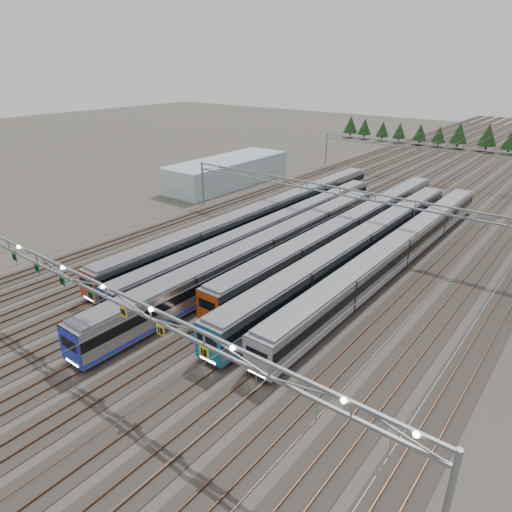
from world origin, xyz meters
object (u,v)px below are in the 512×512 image
Objects in this scene: gantry_mid at (339,197)px; train_a at (265,215)px; gantry_near at (105,295)px; train_d at (349,228)px; train_e at (359,247)px; gantry_far at (439,152)px; train_f at (397,251)px; west_shed at (228,172)px; train_b at (272,229)px; train_c at (264,251)px.

train_a is at bearing -164.74° from gantry_mid.
train_d is at bearing 86.66° from gantry_near.
train_e is 10.17m from gantry_mid.
train_f is at bearing -77.23° from gantry_far.
west_shed is at bearing 153.24° from train_e.
train_e is 52.02m from gantry_far.
train_b is 53.10m from gantry_far.
train_c is 44.05m from west_shed.
gantry_mid reaches higher than train_d.
train_d is at bearing 156.59° from train_f.
train_a is 1.11× the size of train_e.
train_e is 1.93× the size of west_shed.
gantry_near reaches higher than train_b.
train_a reaches higher than train_d.
train_c is 0.93× the size of train_f.
train_a is 15.22m from train_c.
train_a is 1.08× the size of train_d.
train_d is at bearing 128.34° from train_e.
train_c is at bearing -98.34° from gantry_mid.
gantry_mid is at bearing 89.93° from gantry_near.
train_c is 16.04m from gantry_mid.
train_a is at bearing 135.49° from train_b.
train_e is 46.39m from west_shed.
train_d is 4.79m from gantry_mid.
gantry_far is at bearing 102.77° from train_f.
train_b is 0.96× the size of train_d.
train_e is (13.50, 1.08, 0.27)m from train_b.
train_f is at bearing -3.94° from train_a.
train_a is 1.17× the size of train_c.
gantry_mid is (0.05, 40.12, -0.70)m from gantry_near.
train_c is 60.52m from gantry_far.
train_f is at bearing 9.07° from train_b.
train_d is at bearing 9.87° from train_a.
gantry_mid is at bearing 162.22° from train_d.
train_d is at bearing -87.18° from gantry_far.
gantry_mid reaches higher than west_shed.
west_shed is at bearing 143.17° from train_a.
train_d is 45.97m from gantry_far.
train_a is 1.15× the size of gantry_near.
gantry_near is 40.12m from gantry_mid.
west_shed reaches higher than train_f.
gantry_near is 1.00× the size of gantry_mid.
gantry_near is 64.79m from west_shed.
gantry_mid is (-6.75, 6.41, 4.10)m from train_e.
gantry_far reaches higher than train_c.
gantry_mid reaches higher than train_f.
train_c is 0.92× the size of train_d.
gantry_mid is (2.25, 15.34, 4.10)m from train_c.
train_a is 18.31m from train_e.
gantry_near is at bearing -90.03° from gantry_far.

